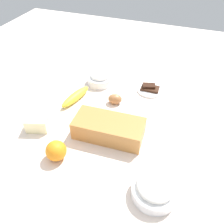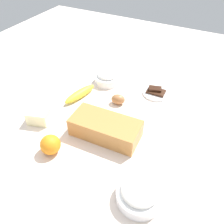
# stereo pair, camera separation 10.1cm
# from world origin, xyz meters

# --- Properties ---
(ground_plane) EXTENTS (2.40, 2.40, 0.02)m
(ground_plane) POSITION_xyz_m (0.00, 0.00, -0.01)
(ground_plane) COLOR beige
(loaf_pan) EXTENTS (0.29, 0.14, 0.08)m
(loaf_pan) POSITION_xyz_m (-0.02, 0.10, 0.04)
(loaf_pan) COLOR #B77A3D
(loaf_pan) RESTS_ON ground_plane
(flour_bowl) EXTENTS (0.15, 0.15, 0.07)m
(flour_bowl) POSITION_xyz_m (-0.25, 0.30, 0.03)
(flour_bowl) COLOR white
(flour_bowl) RESTS_ON ground_plane
(sugar_bowl) EXTENTS (0.13, 0.13, 0.07)m
(sugar_bowl) POSITION_xyz_m (0.16, -0.24, 0.03)
(sugar_bowl) COLOR white
(sugar_bowl) RESTS_ON ground_plane
(banana) EXTENTS (0.09, 0.20, 0.04)m
(banana) POSITION_xyz_m (0.21, -0.07, 0.02)
(banana) COLOR yellow
(banana) RESTS_ON ground_plane
(orange_fruit) EXTENTS (0.08, 0.08, 0.08)m
(orange_fruit) POSITION_xyz_m (0.12, 0.27, 0.04)
(orange_fruit) COLOR orange
(orange_fruit) RESTS_ON ground_plane
(butter_block) EXTENTS (0.10, 0.09, 0.06)m
(butter_block) POSITION_xyz_m (0.27, 0.16, 0.03)
(butter_block) COLOR #F4EDB2
(butter_block) RESTS_ON ground_plane
(egg_near_butter) EXTENTS (0.08, 0.06, 0.05)m
(egg_near_butter) POSITION_xyz_m (0.02, -0.11, 0.02)
(egg_near_butter) COLOR #9C683F
(egg_near_butter) RESTS_ON ground_plane
(chocolate_plate) EXTENTS (0.13, 0.13, 0.03)m
(chocolate_plate) POSITION_xyz_m (-0.11, -0.26, 0.01)
(chocolate_plate) COLOR white
(chocolate_plate) RESTS_ON ground_plane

